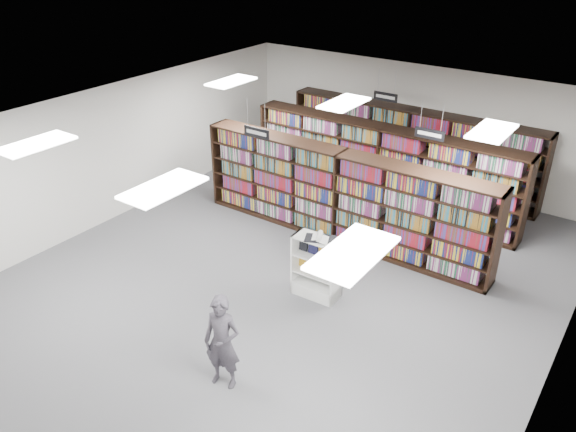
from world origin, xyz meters
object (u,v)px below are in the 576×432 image
Objects in this scene: endcap_display at (317,274)px; shopper at (222,342)px; bookshelf_row_near at (340,196)px; open_book at (320,237)px.

shopper is at bearing -90.26° from endcap_display.
endcap_display is (0.78, -2.12, -0.61)m from bookshelf_row_near.
endcap_display is 0.86m from open_book.
open_book is at bearing -34.51° from endcap_display.
endcap_display is 0.79× the size of shopper.
bookshelf_row_near reaches higher than open_book.
shopper is at bearing -80.03° from bookshelf_row_near.
bookshelf_row_near reaches higher than endcap_display.
shopper is (0.04, -2.80, -0.49)m from open_book.
open_book is at bearing -68.84° from bookshelf_row_near.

